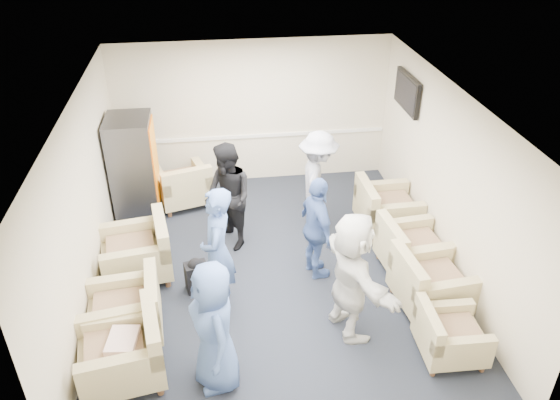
{
  "coord_description": "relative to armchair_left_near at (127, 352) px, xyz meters",
  "views": [
    {
      "loc": [
        -0.78,
        -6.39,
        5.09
      ],
      "look_at": [
        0.12,
        0.2,
        1.13
      ],
      "focal_mm": 35.0,
      "sensor_mm": 36.0,
      "label": 1
    }
  ],
  "objects": [
    {
      "name": "floor",
      "position": [
        1.93,
        1.69,
        -0.37
      ],
      "size": [
        6.0,
        6.0,
        0.0
      ],
      "primitive_type": "plane",
      "color": "black",
      "rests_on": "ground"
    },
    {
      "name": "ceiling",
      "position": [
        1.93,
        1.69,
        2.33
      ],
      "size": [
        6.0,
        6.0,
        0.0
      ],
      "primitive_type": "plane",
      "rotation": [
        3.14,
        0.0,
        0.0
      ],
      "color": "white",
      "rests_on": "back_wall"
    },
    {
      "name": "back_wall",
      "position": [
        1.93,
        4.69,
        0.98
      ],
      "size": [
        5.0,
        0.02,
        2.7
      ],
      "primitive_type": "cube",
      "color": "beige",
      "rests_on": "floor"
    },
    {
      "name": "front_wall",
      "position": [
        1.93,
        -1.31,
        0.98
      ],
      "size": [
        5.0,
        0.02,
        2.7
      ],
      "primitive_type": "cube",
      "color": "beige",
      "rests_on": "floor"
    },
    {
      "name": "left_wall",
      "position": [
        -0.57,
        1.69,
        0.98
      ],
      "size": [
        0.02,
        6.0,
        2.7
      ],
      "primitive_type": "cube",
      "color": "beige",
      "rests_on": "floor"
    },
    {
      "name": "right_wall",
      "position": [
        4.43,
        1.69,
        0.98
      ],
      "size": [
        0.02,
        6.0,
        2.7
      ],
      "primitive_type": "cube",
      "color": "beige",
      "rests_on": "floor"
    },
    {
      "name": "chair_rail",
      "position": [
        1.93,
        4.67,
        0.53
      ],
      "size": [
        4.98,
        0.04,
        0.06
      ],
      "primitive_type": "cube",
      "color": "white",
      "rests_on": "back_wall"
    },
    {
      "name": "tv",
      "position": [
        4.36,
        3.49,
        1.68
      ],
      "size": [
        0.1,
        1.0,
        0.58
      ],
      "color": "black",
      "rests_on": "right_wall"
    },
    {
      "name": "armchair_left_near",
      "position": [
        0.0,
        0.0,
        0.0
      ],
      "size": [
        1.06,
        1.06,
        0.74
      ],
      "rotation": [
        0.0,
        0.0,
        -1.41
      ],
      "color": "tan",
      "rests_on": "floor"
    },
    {
      "name": "armchair_left_mid",
      "position": [
        -0.03,
        0.69,
        -0.01
      ],
      "size": [
        0.97,
        0.97,
        0.71
      ],
      "rotation": [
        0.0,
        0.0,
        -1.48
      ],
      "color": "tan",
      "rests_on": "floor"
    },
    {
      "name": "armchair_left_far",
      "position": [
        0.0,
        1.93,
        0.01
      ],
      "size": [
        1.08,
        1.08,
        0.76
      ],
      "rotation": [
        0.0,
        0.0,
        -1.42
      ],
      "color": "tan",
      "rests_on": "floor"
    },
    {
      "name": "armchair_right_near",
      "position": [
        3.8,
        -0.19,
        -0.07
      ],
      "size": [
        0.77,
        0.77,
        0.6
      ],
      "rotation": [
        0.0,
        0.0,
        1.54
      ],
      "color": "tan",
      "rests_on": "floor"
    },
    {
      "name": "armchair_right_midnear",
      "position": [
        3.88,
        0.71,
        -0.01
      ],
      "size": [
        0.99,
        0.99,
        0.72
      ],
      "rotation": [
        0.0,
        0.0,
        1.66
      ],
      "color": "tan",
      "rests_on": "floor"
    },
    {
      "name": "armchair_right_midfar",
      "position": [
        3.91,
        1.5,
        -0.01
      ],
      "size": [
        0.97,
        0.97,
        0.71
      ],
      "rotation": [
        0.0,
        0.0,
        1.66
      ],
      "color": "tan",
      "rests_on": "floor"
    },
    {
      "name": "armchair_right_far",
      "position": [
        3.87,
        2.63,
        -0.0
      ],
      "size": [
        0.94,
        0.94,
        0.74
      ],
      "rotation": [
        0.0,
        0.0,
        1.59
      ],
      "color": "tan",
      "rests_on": "floor"
    },
    {
      "name": "armchair_corner",
      "position": [
        0.59,
        3.87,
        -0.02
      ],
      "size": [
        1.09,
        1.09,
        0.71
      ],
      "rotation": [
        0.0,
        0.0,
        3.43
      ],
      "color": "tan",
      "rests_on": "floor"
    },
    {
      "name": "vending_machine",
      "position": [
        -0.17,
        3.63,
        0.53
      ],
      "size": [
        0.73,
        0.85,
        1.79
      ],
      "color": "#4B4C52",
      "rests_on": "floor"
    },
    {
      "name": "backpack",
      "position": [
        0.8,
        1.47,
        -0.1
      ],
      "size": [
        0.35,
        0.29,
        0.53
      ],
      "rotation": [
        0.0,
        0.0,
        0.24
      ],
      "color": "black",
      "rests_on": "floor"
    },
    {
      "name": "pillow",
      "position": [
        -0.01,
        -0.01,
        0.18
      ],
      "size": [
        0.37,
        0.46,
        0.12
      ],
      "primitive_type": "cube",
      "rotation": [
        0.0,
        0.0,
        -1.7
      ],
      "color": "white",
      "rests_on": "armchair_left_near"
    },
    {
      "name": "person_front_left",
      "position": [
        1.03,
        -0.21,
        0.46
      ],
      "size": [
        0.71,
        0.92,
        1.66
      ],
      "primitive_type": "imported",
      "rotation": [
        0.0,
        0.0,
        -1.33
      ],
      "color": "#4360A1",
      "rests_on": "floor"
    },
    {
      "name": "person_mid_left",
      "position": [
        1.12,
        1.07,
        0.54
      ],
      "size": [
        0.51,
        0.71,
        1.83
      ],
      "primitive_type": "imported",
      "rotation": [
        0.0,
        0.0,
        -1.69
      ],
      "color": "#4360A1",
      "rests_on": "floor"
    },
    {
      "name": "person_back_left",
      "position": [
        1.33,
        2.53,
        0.5
      ],
      "size": [
        0.96,
        1.04,
        1.73
      ],
      "primitive_type": "imported",
      "rotation": [
        0.0,
        0.0,
        -1.11
      ],
      "color": "black",
      "rests_on": "floor"
    },
    {
      "name": "person_back_right",
      "position": [
        2.78,
        2.83,
        0.49
      ],
      "size": [
        0.77,
        1.18,
        1.72
      ],
      "primitive_type": "imported",
      "rotation": [
        0.0,
        0.0,
        1.44
      ],
      "color": "silver",
      "rests_on": "floor"
    },
    {
      "name": "person_mid_right",
      "position": [
        2.53,
        1.6,
        0.43
      ],
      "size": [
        0.58,
        0.99,
        1.59
      ],
      "primitive_type": "imported",
      "rotation": [
        0.0,
        0.0,
        1.79
      ],
      "color": "#4360A1",
      "rests_on": "floor"
    },
    {
      "name": "person_front_right",
      "position": [
        2.73,
        0.41,
        0.5
      ],
      "size": [
        0.86,
        1.69,
        1.75
      ],
      "primitive_type": "imported",
      "rotation": [
        0.0,
        0.0,
        1.79
      ],
      "color": "silver",
      "rests_on": "floor"
    }
  ]
}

